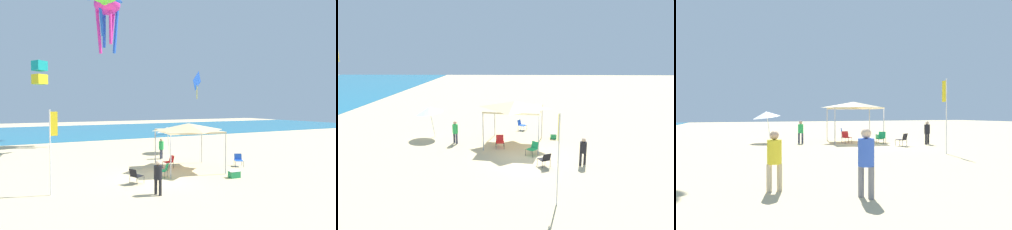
{
  "view_description": "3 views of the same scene",
  "coord_description": "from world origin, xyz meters",
  "views": [
    {
      "loc": [
        -6.02,
        -14.39,
        4.04
      ],
      "look_at": [
        1.62,
        1.59,
        3.48
      ],
      "focal_mm": 29.69,
      "sensor_mm": 36.0,
      "label": 1
    },
    {
      "loc": [
        -16.71,
        0.93,
        6.28
      ],
      "look_at": [
        3.95,
        1.52,
        1.74
      ],
      "focal_mm": 31.59,
      "sensor_mm": 36.0,
      "label": 2
    },
    {
      "loc": [
        -18.06,
        9.61,
        2.08
      ],
      "look_at": [
        3.48,
        1.4,
        1.98
      ],
      "focal_mm": 32.22,
      "sensor_mm": 36.0,
      "label": 3
    }
  ],
  "objects": [
    {
      "name": "canopy_tent",
      "position": [
        2.72,
        0.9,
        2.68
      ],
      "size": [
        3.98,
        4.06,
        2.96
      ],
      "rotation": [
        0.0,
        0.0,
        -0.15
      ],
      "color": "#B7B7BC",
      "rests_on": "ground"
    },
    {
      "name": "ground",
      "position": [
        0.0,
        0.0,
        -0.05
      ],
      "size": [
        120.0,
        120.0,
        0.1
      ],
      "primitive_type": "cube",
      "color": "#D6BC8C"
    },
    {
      "name": "person_watching_sky",
      "position": [
        -1.03,
        -2.91,
        0.93
      ],
      "size": [
        0.38,
        0.4,
        1.58
      ],
      "rotation": [
        0.0,
        0.0,
        1.95
      ],
      "color": "black",
      "rests_on": "ground"
    },
    {
      "name": "cooler_box",
      "position": [
        4.09,
        -1.94,
        0.2
      ],
      "size": [
        0.65,
        0.46,
        0.4
      ],
      "color": "#1E8C4C",
      "rests_on": "ground"
    },
    {
      "name": "folding_chair_right_of_tent",
      "position": [
        0.49,
        -0.24,
        0.47
      ],
      "size": [
        0.81,
        0.8,
        0.82
      ],
      "rotation": [
        0.0,
        0.0,
        3.97
      ],
      "color": "black",
      "rests_on": "ground"
    },
    {
      "name": "person_beachcomber",
      "position": [
        -9.87,
        8.49,
        0.95
      ],
      "size": [
        0.39,
        0.43,
        1.62
      ],
      "rotation": [
        0.0,
        0.0,
        1.78
      ],
      "color": "#C6B28C",
      "rests_on": "ground"
    },
    {
      "name": "banner_flag",
      "position": [
        -5.39,
        -0.86,
        2.34
      ],
      "size": [
        0.36,
        0.06,
        3.9
      ],
      "color": "silver",
      "rests_on": "ground"
    },
    {
      "name": "folding_chair_left_of_tent",
      "position": [
        -1.38,
        -0.77,
        0.47
      ],
      "size": [
        0.79,
        0.74,
        0.82
      ],
      "rotation": [
        0.0,
        0.0,
        2.04
      ],
      "color": "black",
      "rests_on": "ground"
    },
    {
      "name": "person_by_tent",
      "position": [
        -11.31,
        6.45,
        1.01
      ],
      "size": [
        0.42,
        0.41,
        1.73
      ],
      "rotation": [
        0.0,
        0.0,
        3.66
      ],
      "color": "slate",
      "rests_on": "ground"
    },
    {
      "name": "person_kite_handler",
      "position": [
        2.66,
        4.95,
        0.93
      ],
      "size": [
        0.38,
        0.38,
        1.58
      ],
      "rotation": [
        0.0,
        0.0,
        3.96
      ],
      "color": "#33384C",
      "rests_on": "ground"
    },
    {
      "name": "folding_chair_near_cooler",
      "position": [
        6.31,
        0.36,
        0.47
      ],
      "size": [
        0.75,
        0.79,
        0.82
      ],
      "rotation": [
        0.0,
        0.0,
        5.8
      ],
      "color": "black",
      "rests_on": "ground"
    },
    {
      "name": "folding_chair_facing_ocean",
      "position": [
        1.86,
        1.86,
        0.47
      ],
      "size": [
        0.67,
        0.59,
        0.82
      ],
      "rotation": [
        0.0,
        0.0,
        4.8
      ],
      "color": "black",
      "rests_on": "ground"
    },
    {
      "name": "beach_umbrella",
      "position": [
        4.19,
        7.11,
        2.02
      ],
      "size": [
        1.95,
        1.97,
        2.4
      ],
      "color": "silver",
      "rests_on": "ground"
    }
  ]
}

